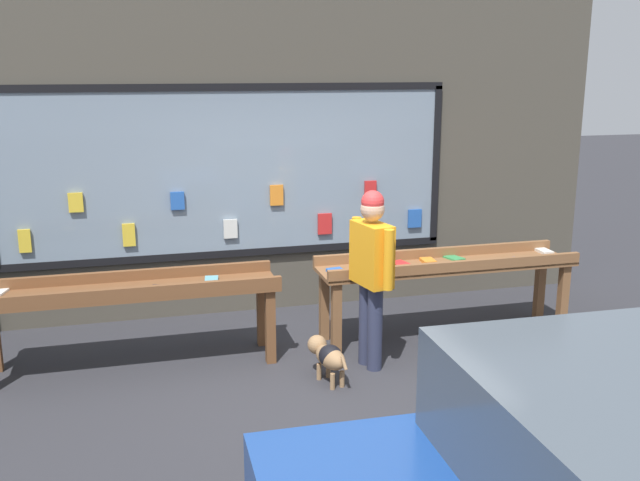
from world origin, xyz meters
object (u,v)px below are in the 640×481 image
object	(u,v)px
person_browsing	(372,266)
small_dog	(328,355)
display_table_left	(132,296)
display_table_right	(446,270)

from	to	relation	value
person_browsing	small_dog	world-z (taller)	person_browsing
display_table_left	person_browsing	distance (m)	2.23
person_browsing	small_dog	xyz separation A→B (m)	(-0.47, -0.23, -0.74)
small_dog	display_table_right	bearing A→B (deg)	-77.68
display_table_right	small_dog	distance (m)	1.74
person_browsing	small_dog	bearing A→B (deg)	104.19
display_table_right	person_browsing	size ratio (longest dim) A/B	1.60
person_browsing	display_table_right	bearing A→B (deg)	-72.96
display_table_left	small_dog	size ratio (longest dim) A/B	4.63
display_table_left	small_dog	bearing A→B (deg)	-25.12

